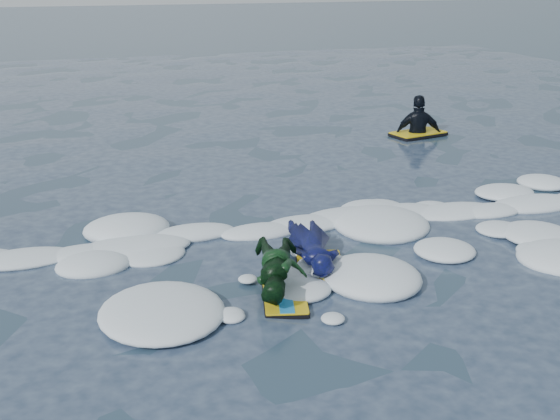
# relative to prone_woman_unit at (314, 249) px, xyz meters

# --- Properties ---
(ground) EXTENTS (120.00, 120.00, 0.00)m
(ground) POSITION_rel_prone_woman_unit_xyz_m (-0.10, -0.37, -0.19)
(ground) COLOR #1D3546
(ground) RESTS_ON ground
(foam_band) EXTENTS (12.00, 3.10, 0.30)m
(foam_band) POSITION_rel_prone_woman_unit_xyz_m (-0.10, 0.67, -0.19)
(foam_band) COLOR white
(foam_band) RESTS_ON ground
(prone_woman_unit) EXTENTS (0.79, 1.55, 0.37)m
(prone_woman_unit) POSITION_rel_prone_woman_unit_xyz_m (0.00, 0.00, 0.00)
(prone_woman_unit) COLOR black
(prone_woman_unit) RESTS_ON ground
(prone_child_unit) EXTENTS (0.99, 1.36, 0.48)m
(prone_child_unit) POSITION_rel_prone_woman_unit_xyz_m (-0.62, -0.63, 0.05)
(prone_child_unit) COLOR black
(prone_child_unit) RESTS_ON ground
(waiting_rider_unit) EXTENTS (1.24, 0.85, 1.69)m
(waiting_rider_unit) POSITION_rel_prone_woman_unit_xyz_m (4.32, 5.51, -0.19)
(waiting_rider_unit) COLOR black
(waiting_rider_unit) RESTS_ON ground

